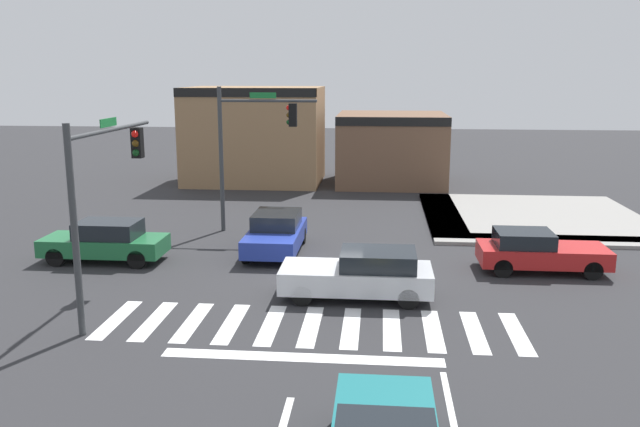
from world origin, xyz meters
TOP-DOWN VIEW (x-y plane):
  - ground_plane at (0.00, 0.00)m, footprint 120.00×120.00m
  - crosswalk_near at (0.00, -4.50)m, footprint 11.33×2.94m
  - bike_detector_marking at (1.79, -8.14)m, footprint 1.15×1.15m
  - curb_corner_northeast at (8.49, 9.42)m, footprint 10.00×10.60m
  - storefront_row at (-2.65, 19.11)m, footprint 15.70×6.71m
  - traffic_signal_northwest at (-3.59, 6.09)m, footprint 4.17×0.32m
  - traffic_signal_southwest at (-5.86, -3.49)m, footprint 0.32×5.71m
  - car_red at (7.23, 1.21)m, footprint 4.27×1.83m
  - car_silver at (1.28, -2.06)m, footprint 4.55×1.92m
  - car_blue at (-2.10, 2.83)m, footprint 1.91×4.39m
  - car_green at (-8.02, 1.03)m, footprint 4.36×1.74m

SIDE VIEW (x-z plane):
  - ground_plane at x=0.00m, z-range 0.00..0.00m
  - bike_detector_marking at x=1.79m, z-range 0.00..0.01m
  - crosswalk_near at x=0.00m, z-range 0.00..0.01m
  - curb_corner_northeast at x=8.49m, z-range 0.00..0.15m
  - car_red at x=7.23m, z-range 0.00..1.41m
  - car_silver at x=1.28m, z-range 0.01..1.49m
  - car_green at x=-8.02m, z-range 0.01..1.50m
  - car_blue at x=-2.10m, z-range 0.00..1.50m
  - storefront_row at x=-2.65m, z-range -0.29..5.55m
  - traffic_signal_southwest at x=-5.86m, z-range 1.11..6.60m
  - traffic_signal_northwest at x=-3.59m, z-range 1.05..7.18m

